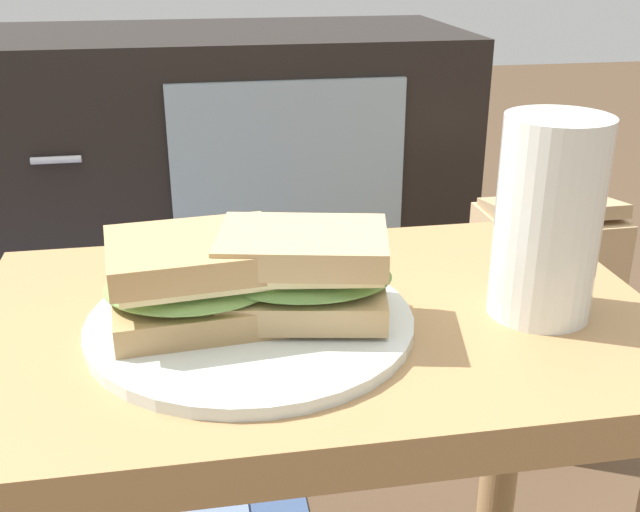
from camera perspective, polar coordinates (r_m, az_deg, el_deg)
name	(u,v)px	position (r m, az deg, el deg)	size (l,w,h in m)	color
side_table	(318,405)	(0.68, -0.12, -10.99)	(0.56, 0.36, 0.46)	#A37A4C
tv_cabinet	(216,179)	(1.57, -7.70, 5.64)	(0.96, 0.46, 0.58)	black
plate	(251,322)	(0.61, -5.15, -4.89)	(0.26, 0.26, 0.01)	silver
sandwich_front	(194,280)	(0.60, -9.27, -1.77)	(0.15, 0.12, 0.07)	tan
sandwich_back	(303,273)	(0.59, -1.27, -1.24)	(0.15, 0.12, 0.07)	tan
beer_glass	(548,221)	(0.63, 16.49, 2.51)	(0.08, 0.08, 0.16)	silver
paper_bag	(538,317)	(1.27, 15.84, -4.38)	(0.20, 0.15, 0.39)	tan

